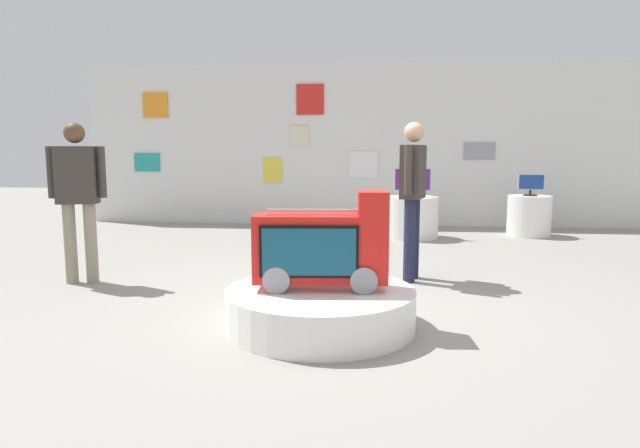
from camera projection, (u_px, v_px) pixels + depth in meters
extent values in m
plane|color=gray|center=(337.00, 305.00, 4.64)|extent=(30.00, 30.00, 0.00)
cube|color=silver|center=(359.00, 145.00, 9.75)|extent=(10.27, 0.10, 2.92)
cube|color=red|center=(310.00, 99.00, 9.68)|extent=(0.50, 0.02, 0.55)
cube|color=yellow|center=(273.00, 170.00, 9.92)|extent=(0.35, 0.02, 0.45)
cube|color=beige|center=(299.00, 136.00, 9.78)|extent=(0.37, 0.02, 0.38)
cube|color=gray|center=(480.00, 151.00, 9.48)|extent=(0.54, 0.02, 0.30)
cube|color=orange|center=(155.00, 105.00, 9.99)|extent=(0.48, 0.02, 0.47)
cube|color=teal|center=(147.00, 162.00, 10.15)|extent=(0.50, 0.02, 0.34)
cube|color=white|center=(363.00, 164.00, 9.73)|extent=(0.52, 0.02, 0.47)
cylinder|color=white|center=(320.00, 308.00, 4.04)|extent=(1.43, 1.43, 0.30)
cylinder|color=gray|center=(278.00, 276.00, 4.02)|extent=(0.23, 0.36, 0.20)
cylinder|color=gray|center=(363.00, 276.00, 4.00)|extent=(0.23, 0.36, 0.20)
cube|color=red|center=(320.00, 248.00, 3.98)|extent=(1.01, 0.37, 0.50)
cube|color=red|center=(373.00, 203.00, 3.93)|extent=(0.24, 0.31, 0.18)
cube|color=black|center=(309.00, 252.00, 3.83)|extent=(0.71, 0.07, 0.38)
cube|color=navy|center=(309.00, 252.00, 3.83)|extent=(0.67, 0.08, 0.34)
cube|color=#B2B2B7|center=(320.00, 211.00, 3.95)|extent=(0.79, 0.09, 0.02)
cylinder|color=white|center=(412.00, 217.00, 8.35)|extent=(0.82, 0.82, 0.64)
cylinder|color=black|center=(412.00, 196.00, 8.31)|extent=(0.18, 0.18, 0.02)
cylinder|color=black|center=(412.00, 193.00, 8.30)|extent=(0.04, 0.04, 0.07)
cube|color=silver|center=(413.00, 179.00, 8.28)|extent=(0.58, 0.04, 0.36)
cube|color=#561E6B|center=(413.00, 180.00, 8.26)|extent=(0.53, 0.02, 0.32)
cylinder|color=white|center=(529.00, 216.00, 8.56)|extent=(0.67, 0.67, 0.64)
cylinder|color=black|center=(530.00, 195.00, 8.51)|extent=(0.21, 0.21, 0.02)
cylinder|color=black|center=(530.00, 192.00, 8.51)|extent=(0.04, 0.04, 0.07)
cube|color=silver|center=(531.00, 182.00, 8.49)|extent=(0.39, 0.11, 0.25)
cube|color=navy|center=(531.00, 182.00, 8.46)|extent=(0.36, 0.08, 0.22)
cylinder|color=#1E233F|center=(410.00, 241.00, 5.43)|extent=(0.12, 0.12, 0.85)
cylinder|color=#1E233F|center=(413.00, 238.00, 5.61)|extent=(0.12, 0.12, 0.85)
cube|color=#38332D|center=(413.00, 172.00, 5.43)|extent=(0.29, 0.42, 0.54)
sphere|color=tan|center=(414.00, 132.00, 5.38)|extent=(0.20, 0.20, 0.20)
cylinder|color=#38332D|center=(408.00, 170.00, 5.20)|extent=(0.08, 0.08, 0.48)
cylinder|color=#38332D|center=(418.00, 169.00, 5.65)|extent=(0.08, 0.08, 0.48)
cylinder|color=gray|center=(70.00, 244.00, 5.39)|extent=(0.12, 0.12, 0.81)
cylinder|color=gray|center=(91.00, 243.00, 5.42)|extent=(0.12, 0.12, 0.81)
cube|color=#38332D|center=(77.00, 175.00, 5.31)|extent=(0.42, 0.28, 0.57)
sphere|color=brown|center=(74.00, 133.00, 5.26)|extent=(0.20, 0.20, 0.20)
cylinder|color=#38332D|center=(51.00, 172.00, 5.28)|extent=(0.08, 0.08, 0.51)
cylinder|color=#38332D|center=(102.00, 172.00, 5.34)|extent=(0.08, 0.08, 0.51)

